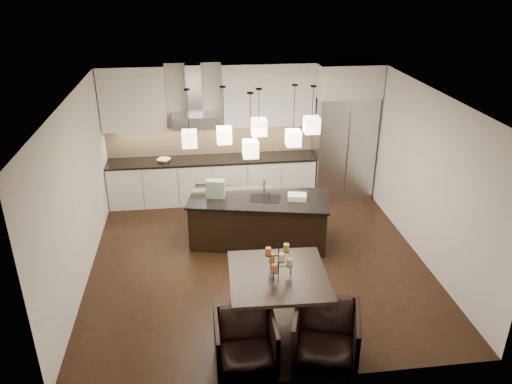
{
  "coord_description": "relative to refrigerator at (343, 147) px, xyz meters",
  "views": [
    {
      "loc": [
        -0.93,
        -7.15,
        4.56
      ],
      "look_at": [
        0.0,
        0.2,
        1.15
      ],
      "focal_mm": 35.0,
      "sensor_mm": 36.0,
      "label": 1
    }
  ],
  "objects": [
    {
      "name": "wall_front",
      "position": [
        -2.1,
        -5.14,
        0.32
      ],
      "size": [
        5.5,
        0.02,
        2.8
      ],
      "primitive_type": "cube",
      "color": "silver",
      "rests_on": "ground"
    },
    {
      "name": "lower_cabinets",
      "position": [
        -2.73,
        0.05,
        -0.64
      ],
      "size": [
        4.21,
        0.62,
        0.88
      ],
      "primitive_type": "cube",
      "color": "silver",
      "rests_on": "floor"
    },
    {
      "name": "floor",
      "position": [
        -2.1,
        -2.38,
        -1.08
      ],
      "size": [
        5.5,
        5.5,
        0.02
      ],
      "primitive_type": "cube",
      "color": "black",
      "rests_on": "ground"
    },
    {
      "name": "candle_d",
      "position": [
        -1.92,
        -3.95,
        0.06
      ],
      "size": [
        0.08,
        0.08,
        0.1
      ],
      "primitive_type": "cylinder",
      "rotation": [
        0.0,
        0.0,
        -0.04
      ],
      "color": "#C28437",
      "rests_on": "candelabra"
    },
    {
      "name": "armchair_right",
      "position": [
        -1.57,
        -4.83,
        -0.7
      ],
      "size": [
        1.0,
        1.02,
        0.75
      ],
      "primitive_type": "imported",
      "rotation": [
        0.0,
        0.0,
        -0.29
      ],
      "color": "black",
      "rests_on": "floor"
    },
    {
      "name": "candle_b",
      "position": [
        -2.11,
        -3.91,
        -0.11
      ],
      "size": [
        0.08,
        0.08,
        0.1
      ],
      "primitive_type": "cylinder",
      "rotation": [
        0.0,
        0.0,
        -0.04
      ],
      "color": "#C28437",
      "rests_on": "candelabra"
    },
    {
      "name": "pendant_d",
      "position": [
        -1.42,
        -1.75,
        0.83
      ],
      "size": [
        0.24,
        0.24,
        0.26
      ],
      "primitive_type": "cube",
      "color": "#FFEEBE",
      "rests_on": "ceiling"
    },
    {
      "name": "food_container",
      "position": [
        -1.36,
        -1.94,
        -0.17
      ],
      "size": [
        0.36,
        0.29,
        0.09
      ],
      "primitive_type": "cube",
      "rotation": [
        0.0,
        0.0,
        -0.21
      ],
      "color": "silver",
      "rests_on": "island_top"
    },
    {
      "name": "upper_cab_left",
      "position": [
        -4.2,
        0.19,
        1.1
      ],
      "size": [
        1.25,
        0.35,
        1.25
      ],
      "primitive_type": "cube",
      "color": "silver",
      "rests_on": "wall_back"
    },
    {
      "name": "fridge_panel",
      "position": [
        0.0,
        0.0,
        1.4
      ],
      "size": [
        1.26,
        0.72,
        0.65
      ],
      "primitive_type": "cube",
      "color": "silver",
      "rests_on": "refrigerator"
    },
    {
      "name": "backsplash",
      "position": [
        -2.73,
        0.35,
        0.16
      ],
      "size": [
        4.21,
        0.02,
        0.63
      ],
      "primitive_type": "cube",
      "color": "#C7B286",
      "rests_on": "countertop"
    },
    {
      "name": "fruit_bowl",
      "position": [
        -3.69,
        0.0,
        -0.12
      ],
      "size": [
        0.34,
        0.34,
        0.06
      ],
      "primitive_type": "imported",
      "rotation": [
        0.0,
        0.0,
        -0.41
      ],
      "color": "silver",
      "rests_on": "countertop"
    },
    {
      "name": "pendant_f",
      "position": [
        -2.19,
        -2.2,
        0.83
      ],
      "size": [
        0.24,
        0.24,
        0.26
      ],
      "primitive_type": "cube",
      "color": "#FFEEBE",
      "rests_on": "ceiling"
    },
    {
      "name": "dining_table",
      "position": [
        -2.04,
        -4.04,
        -0.68
      ],
      "size": [
        1.35,
        1.35,
        0.78
      ],
      "primitive_type": null,
      "rotation": [
        0.0,
        0.0,
        -0.04
      ],
      "color": "black",
      "rests_on": "floor"
    },
    {
      "name": "candle_e",
      "position": [
        -2.17,
        -4.01,
        0.06
      ],
      "size": [
        0.08,
        0.08,
        0.1
      ],
      "primitive_type": "cylinder",
      "rotation": [
        0.0,
        0.0,
        -0.04
      ],
      "color": "#AE5931",
      "rests_on": "candelabra"
    },
    {
      "name": "wall_back",
      "position": [
        -2.1,
        0.38,
        0.32
      ],
      "size": [
        5.5,
        0.02,
        2.8
      ],
      "primitive_type": "cube",
      "color": "silver",
      "rests_on": "ground"
    },
    {
      "name": "tote_bag",
      "position": [
        -2.74,
        -1.67,
        -0.06
      ],
      "size": [
        0.35,
        0.23,
        0.32
      ],
      "primitive_type": "cube",
      "rotation": [
        0.0,
        0.0,
        -0.21
      ],
      "color": "#1D5029",
      "rests_on": "island_top"
    },
    {
      "name": "upper_cab_right",
      "position": [
        -1.55,
        0.19,
        1.1
      ],
      "size": [
        1.85,
        0.35,
        1.25
      ],
      "primitive_type": "cube",
      "color": "silver",
      "rests_on": "wall_back"
    },
    {
      "name": "pendant_b",
      "position": [
        -2.57,
        -1.73,
        0.92
      ],
      "size": [
        0.24,
        0.24,
        0.26
      ],
      "primitive_type": "cube",
      "color": "#FFEEBE",
      "rests_on": "ceiling"
    },
    {
      "name": "candelabra",
      "position": [
        -2.04,
        -4.04,
        -0.06
      ],
      "size": [
        0.39,
        0.39,
        0.46
      ],
      "primitive_type": null,
      "rotation": [
        0.0,
        0.0,
        -0.04
      ],
      "color": "black",
      "rests_on": "dining_table"
    },
    {
      "name": "pendant_a",
      "position": [
        -3.13,
        -1.83,
        0.92
      ],
      "size": [
        0.24,
        0.24,
        0.26
      ],
      "primitive_type": "cube",
      "color": "#FFEEBE",
      "rests_on": "ceiling"
    },
    {
      "name": "hood_canopy",
      "position": [
        -3.03,
        0.1,
        0.65
      ],
      "size": [
        0.9,
        0.52,
        0.24
      ],
      "primitive_type": "cube",
      "color": "#B7B7BA",
      "rests_on": "wall_back"
    },
    {
      "name": "candle_f",
      "position": [
        -2.02,
        -4.17,
        0.06
      ],
      "size": [
        0.08,
        0.08,
        0.1
      ],
      "primitive_type": "cylinder",
      "rotation": [
        0.0,
        0.0,
        -0.04
      ],
      "color": "beige",
      "rests_on": "candelabra"
    },
    {
      "name": "island_body",
      "position": [
        -2.0,
        -1.8,
        -0.66
      ],
      "size": [
        2.48,
        1.4,
        0.82
      ],
      "primitive_type": "cube",
      "rotation": [
        0.0,
        0.0,
        -0.21
      ],
      "color": "black",
      "rests_on": "floor"
    },
    {
      "name": "candle_c",
      "position": [
        -2.11,
        -4.16,
        -0.11
      ],
      "size": [
        0.08,
        0.08,
        0.1
      ],
      "primitive_type": "cylinder",
      "rotation": [
        0.0,
        0.0,
        -0.04
      ],
      "color": "#AE5931",
      "rests_on": "candelabra"
    },
    {
      "name": "candle_a",
      "position": [
        -1.89,
        -4.04,
        -0.11
      ],
      "size": [
        0.08,
        0.08,
        0.1
      ],
      "primitive_type": "cylinder",
      "rotation": [
        0.0,
        0.0,
        -0.04
      ],
      "color": "beige",
      "rests_on": "candelabra"
    },
    {
      "name": "pendant_e",
      "position": [
        -1.14,
        -1.87,
        1.08
      ],
      "size": [
        0.24,
        0.24,
        0.26
      ],
      "primitive_type": "cube",
      "color": "#FFEEBE",
      "rests_on": "ceiling"
    },
    {
      "name": "hood_chimney",
      "position": [
        -3.03,
        0.21,
        1.24
      ],
      "size": [
        0.3,
        0.28,
        0.96
      ],
      "primitive_type": "cube",
      "color": "#B7B7BA",
      "rests_on": "hood_canopy"
    },
    {
      "name": "wall_left",
      "position": [
        -4.86,
        -2.38,
        0.32
      ],
      "size": [
        0.02,
        5.5,
        2.8
      ],
      "primitive_type": "cube",
      "color": "silver",
      "rests_on": "ground"
    },
    {
      "name": "faucet",
      "position": [
        -1.89,
        -1.73,
        -0.04
      ],
      "size": [
        0.14,
        0.24,
        0.36
      ],
      "primitive_type": null,
      "rotation": [
        0.0,
        0.0,
        -0.21
      ],
      "color": "silver",
      "rests_on": "island_top"
    },
    {
      "name": "pendant_c",
      "position": [
        -2.03,
        -1.95,
        1.11
      ],
      "size": [
        0.24,
        0.24,
        0.26
      ],
      "primitive_type": "cube",
      "color": "#FFEEBE",
      "rests_on": "ceiling"
    },
    {
      "name": "countertop",
      "position": [
        -2.73,
        0.05,
        -0.17
      ],
      "size": [
        4.21,
        0.66,
        0.04
      ],
      "primitive_type": "cube",
      "color": "black",
      "rests_on": "lower_cabinets"
    },
    {
      "name": "island_top",
      "position": [
        -2.0,
        -1.8,
        -0.23
      ],
      "size": [
        2.57,
        1.49,
        0.04
      ],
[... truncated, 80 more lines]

